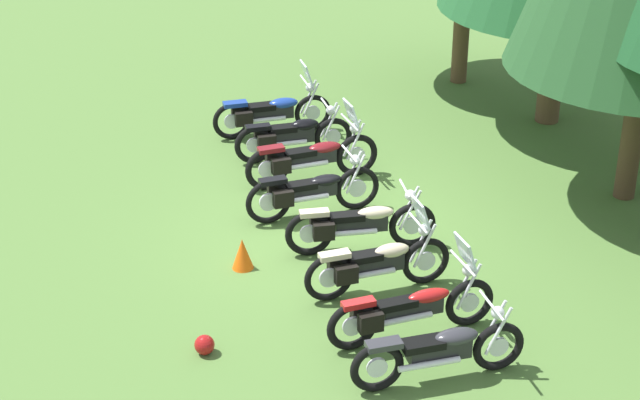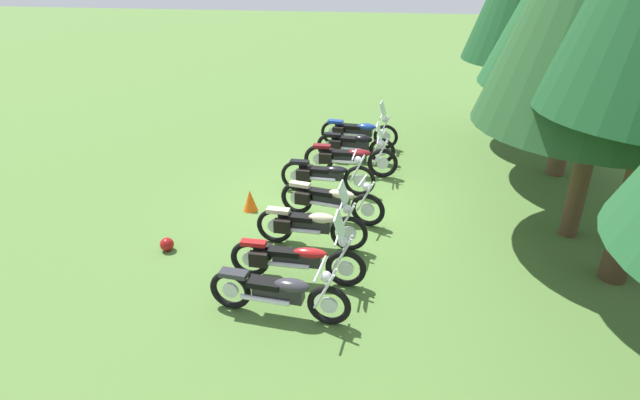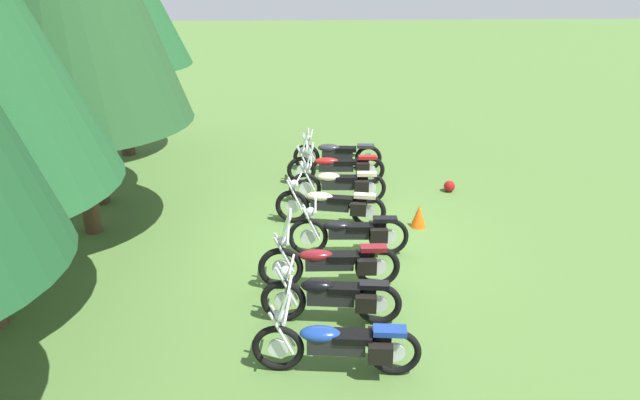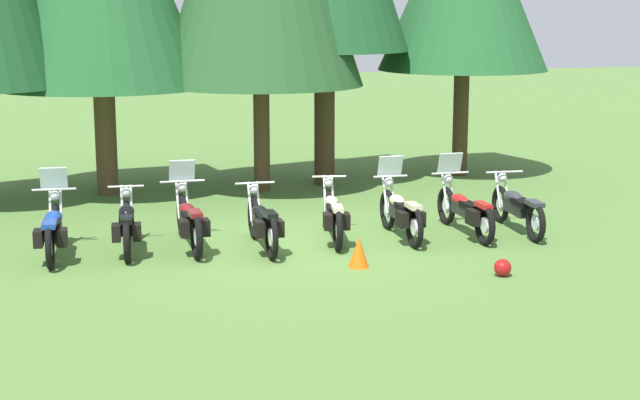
# 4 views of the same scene
# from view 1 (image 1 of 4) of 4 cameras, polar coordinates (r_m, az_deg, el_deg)

# --- Properties ---
(ground_plane) EXTENTS (80.00, 80.00, 0.00)m
(ground_plane) POSITION_cam_1_polar(r_m,az_deg,el_deg) (16.76, 0.84, -1.75)
(ground_plane) COLOR #4C7033
(motorcycle_0) EXTENTS (0.75, 2.28, 1.37)m
(motorcycle_0) POSITION_cam_1_polar(r_m,az_deg,el_deg) (20.04, -2.63, 4.75)
(motorcycle_0) COLOR black
(motorcycle_0) RESTS_ON ground_plane
(motorcycle_1) EXTENTS (0.67, 2.16, 1.01)m
(motorcycle_1) POSITION_cam_1_polar(r_m,az_deg,el_deg) (19.02, -1.51, 3.45)
(motorcycle_1) COLOR black
(motorcycle_1) RESTS_ON ground_plane
(motorcycle_2) EXTENTS (0.77, 2.39, 1.39)m
(motorcycle_2) POSITION_cam_1_polar(r_m,az_deg,el_deg) (18.13, -0.48, 2.31)
(motorcycle_2) COLOR black
(motorcycle_2) RESTS_ON ground_plane
(motorcycle_3) EXTENTS (0.68, 2.25, 1.03)m
(motorcycle_3) POSITION_cam_1_polar(r_m,az_deg,el_deg) (17.03, -0.49, 0.50)
(motorcycle_3) COLOR black
(motorcycle_3) RESTS_ON ground_plane
(motorcycle_4) EXTENTS (0.80, 2.29, 1.02)m
(motorcycle_4) POSITION_cam_1_polar(r_m,az_deg,el_deg) (16.04, 2.07, -1.31)
(motorcycle_4) COLOR black
(motorcycle_4) RESTS_ON ground_plane
(motorcycle_5) EXTENTS (0.62, 2.19, 1.37)m
(motorcycle_5) POSITION_cam_1_polar(r_m,az_deg,el_deg) (15.03, 3.04, -3.36)
(motorcycle_5) COLOR black
(motorcycle_5) RESTS_ON ground_plane
(motorcycle_6) EXTENTS (0.71, 2.39, 1.36)m
(motorcycle_6) POSITION_cam_1_polar(r_m,az_deg,el_deg) (14.10, 4.84, -5.77)
(motorcycle_6) COLOR black
(motorcycle_6) RESTS_ON ground_plane
(motorcycle_7) EXTENTS (0.71, 2.30, 1.00)m
(motorcycle_7) POSITION_cam_1_polar(r_m,az_deg,el_deg) (13.36, 6.45, -7.96)
(motorcycle_7) COLOR black
(motorcycle_7) RESTS_ON ground_plane
(traffic_cone) EXTENTS (0.32, 0.32, 0.48)m
(traffic_cone) POSITION_cam_1_polar(r_m,az_deg,el_deg) (15.74, -4.16, -2.88)
(traffic_cone) COLOR #EA590F
(traffic_cone) RESTS_ON ground_plane
(dropped_helmet) EXTENTS (0.27, 0.27, 0.27)m
(dropped_helmet) POSITION_cam_1_polar(r_m,az_deg,el_deg) (14.00, -6.19, -7.70)
(dropped_helmet) COLOR maroon
(dropped_helmet) RESTS_ON ground_plane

